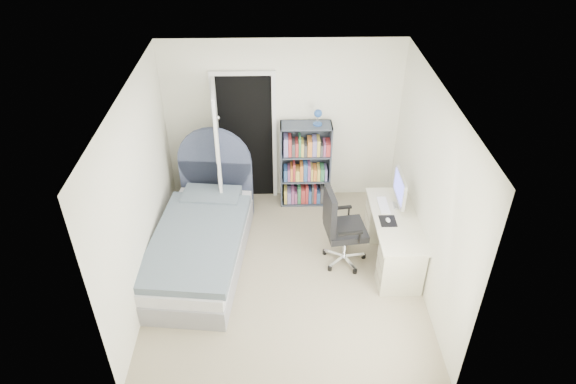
{
  "coord_description": "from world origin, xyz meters",
  "views": [
    {
      "loc": [
        -0.08,
        -4.92,
        4.67
      ],
      "look_at": [
        0.05,
        0.34,
        1.03
      ],
      "focal_mm": 32.0,
      "sensor_mm": 36.0,
      "label": 1
    }
  ],
  "objects_px": {
    "nightstand": "(204,182)",
    "bookcase": "(306,168)",
    "bed": "(202,239)",
    "desk": "(393,237)",
    "office_chair": "(339,224)",
    "floor_lamp": "(219,166)"
  },
  "relations": [
    {
      "from": "floor_lamp",
      "to": "office_chair",
      "type": "bearing_deg",
      "value": -41.86
    },
    {
      "from": "bed",
      "to": "desk",
      "type": "xyz_separation_m",
      "value": [
        2.51,
        -0.08,
        0.06
      ]
    },
    {
      "from": "office_chair",
      "to": "desk",
      "type": "bearing_deg",
      "value": 1.84
    },
    {
      "from": "desk",
      "to": "office_chair",
      "type": "xyz_separation_m",
      "value": [
        -0.72,
        -0.02,
        0.24
      ]
    },
    {
      "from": "nightstand",
      "to": "bookcase",
      "type": "distance_m",
      "value": 1.56
    },
    {
      "from": "office_chair",
      "to": "nightstand",
      "type": "bearing_deg",
      "value": 143.17
    },
    {
      "from": "bed",
      "to": "office_chair",
      "type": "distance_m",
      "value": 1.81
    },
    {
      "from": "desk",
      "to": "office_chair",
      "type": "relative_size",
      "value": 1.25
    },
    {
      "from": "bookcase",
      "to": "office_chair",
      "type": "relative_size",
      "value": 1.4
    },
    {
      "from": "bookcase",
      "to": "office_chair",
      "type": "xyz_separation_m",
      "value": [
        0.36,
        -1.39,
        0.01
      ]
    },
    {
      "from": "floor_lamp",
      "to": "bed",
      "type": "bearing_deg",
      "value": -95.19
    },
    {
      "from": "nightstand",
      "to": "office_chair",
      "type": "relative_size",
      "value": 0.48
    },
    {
      "from": "bed",
      "to": "desk",
      "type": "distance_m",
      "value": 2.51
    },
    {
      "from": "nightstand",
      "to": "desk",
      "type": "bearing_deg",
      "value": -28.08
    },
    {
      "from": "nightstand",
      "to": "bookcase",
      "type": "xyz_separation_m",
      "value": [
        1.54,
        -0.03,
        0.25
      ]
    },
    {
      "from": "office_chair",
      "to": "bed",
      "type": "bearing_deg",
      "value": 176.74
    },
    {
      "from": "bed",
      "to": "floor_lamp",
      "type": "relative_size",
      "value": 1.65
    },
    {
      "from": "desk",
      "to": "office_chair",
      "type": "bearing_deg",
      "value": -178.16
    },
    {
      "from": "bookcase",
      "to": "office_chair",
      "type": "distance_m",
      "value": 1.43
    },
    {
      "from": "bed",
      "to": "nightstand",
      "type": "bearing_deg",
      "value": 94.92
    },
    {
      "from": "bookcase",
      "to": "floor_lamp",
      "type": "bearing_deg",
      "value": 175.61
    },
    {
      "from": "nightstand",
      "to": "desk",
      "type": "xyz_separation_m",
      "value": [
        2.62,
        -1.4,
        0.02
      ]
    }
  ]
}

